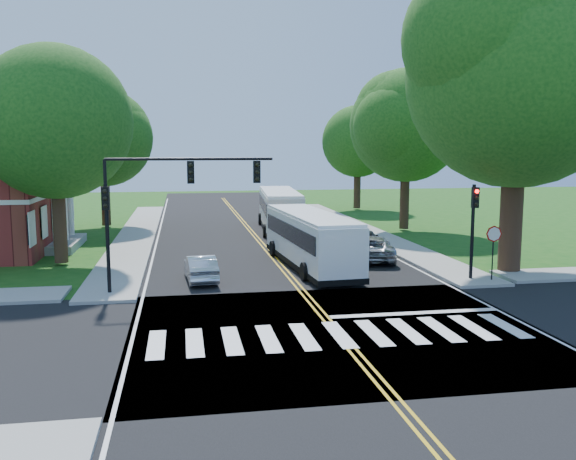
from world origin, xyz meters
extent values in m
plane|color=#164C13|center=(0.00, 0.00, 0.00)|extent=(140.00, 140.00, 0.00)
cube|color=black|center=(0.00, 18.00, 0.01)|extent=(14.00, 96.00, 0.01)
cube|color=black|center=(0.00, 0.00, 0.01)|extent=(60.00, 12.00, 0.01)
cube|color=gold|center=(0.00, 22.00, 0.01)|extent=(0.36, 70.00, 0.01)
cube|color=silver|center=(-6.80, 22.00, 0.01)|extent=(0.12, 70.00, 0.01)
cube|color=silver|center=(6.80, 22.00, 0.01)|extent=(0.12, 70.00, 0.01)
cube|color=silver|center=(0.00, -0.50, 0.02)|extent=(12.60, 3.00, 0.01)
cube|color=silver|center=(3.50, 1.60, 0.02)|extent=(6.60, 0.40, 0.01)
cube|color=gray|center=(-8.30, 25.00, 0.07)|extent=(2.60, 40.00, 0.15)
cube|color=gray|center=(8.30, 25.00, 0.07)|extent=(2.60, 40.00, 0.15)
cylinder|color=#382316|center=(11.00, 8.00, 3.15)|extent=(1.10, 1.10, 6.00)
sphere|color=#396F21|center=(11.00, 8.00, 9.66)|extent=(10.80, 10.80, 10.80)
cylinder|color=#382316|center=(-11.50, 14.00, 2.55)|extent=(0.70, 0.70, 4.80)
sphere|color=#396F21|center=(-11.50, 14.00, 7.55)|extent=(8.00, 8.00, 8.00)
cylinder|color=#382316|center=(-11.00, 30.00, 2.35)|extent=(0.70, 0.70, 4.40)
sphere|color=#396F21|center=(-11.00, 30.00, 7.02)|extent=(7.60, 7.60, 7.60)
cylinder|color=#382316|center=(11.50, 24.00, 2.65)|extent=(0.70, 0.70, 5.00)
sphere|color=#396F21|center=(11.50, 24.00, 7.88)|extent=(8.40, 8.40, 8.40)
cylinder|color=#382316|center=(12.50, 40.00, 2.35)|extent=(0.70, 0.70, 4.40)
sphere|color=#396F21|center=(12.50, 40.00, 6.89)|extent=(7.20, 7.20, 7.20)
cube|color=silver|center=(-12.40, 20.00, 4.40)|extent=(1.40, 6.00, 0.45)
cube|color=gray|center=(-12.40, 20.00, 0.25)|extent=(1.80, 6.00, 0.50)
cylinder|color=silver|center=(-12.40, 17.80, 2.10)|extent=(0.50, 0.50, 4.20)
cylinder|color=silver|center=(-12.40, 20.00, 2.10)|extent=(0.50, 0.50, 4.20)
cylinder|color=silver|center=(-12.40, 22.20, 2.10)|extent=(0.50, 0.50, 4.20)
cylinder|color=black|center=(-8.20, 6.50, 2.45)|extent=(0.16, 0.16, 4.60)
cube|color=black|center=(-8.20, 6.35, 4.15)|extent=(0.30, 0.22, 0.95)
sphere|color=black|center=(-8.20, 6.21, 4.45)|extent=(0.18, 0.18, 0.18)
cylinder|color=black|center=(-4.70, 6.50, 5.75)|extent=(7.00, 0.12, 0.12)
cube|color=black|center=(-4.70, 6.35, 5.20)|extent=(0.30, 0.22, 0.95)
cube|color=black|center=(-1.90, 6.35, 5.20)|extent=(0.30, 0.22, 0.95)
cylinder|color=black|center=(8.20, 6.50, 2.35)|extent=(0.16, 0.16, 4.40)
cube|color=black|center=(8.20, 6.35, 3.95)|extent=(0.30, 0.22, 0.95)
sphere|color=#FF0A05|center=(8.20, 6.21, 4.25)|extent=(0.18, 0.18, 0.18)
cylinder|color=black|center=(9.00, 6.00, 1.25)|extent=(0.06, 0.06, 2.20)
cylinder|color=#A50A07|center=(9.00, 5.97, 2.30)|extent=(0.76, 0.04, 0.76)
cube|color=silver|center=(1.49, 11.24, 1.44)|extent=(3.07, 10.98, 2.53)
cube|color=black|center=(1.49, 11.24, 1.90)|extent=(3.09, 10.22, 0.87)
cube|color=black|center=(1.13, 16.70, 1.76)|extent=(2.25, 0.25, 1.47)
cube|color=orange|center=(1.13, 16.70, 2.58)|extent=(1.57, 0.21, 0.29)
cube|color=black|center=(1.49, 11.24, 0.32)|extent=(3.13, 11.08, 0.28)
cube|color=silver|center=(1.49, 11.24, 2.75)|extent=(3.00, 10.65, 0.20)
cylinder|color=black|center=(2.44, 14.90, 0.45)|extent=(0.35, 0.90, 0.88)
cylinder|color=black|center=(0.06, 14.74, 0.45)|extent=(0.35, 0.90, 0.88)
cylinder|color=black|center=(2.91, 8.03, 0.45)|extent=(0.35, 0.90, 0.88)
cylinder|color=black|center=(0.53, 7.86, 0.45)|extent=(0.35, 0.90, 0.88)
cube|color=silver|center=(2.18, 25.53, 1.53)|extent=(3.45, 11.76, 2.70)
cube|color=black|center=(2.18, 25.53, 2.03)|extent=(3.45, 10.96, 0.93)
cube|color=black|center=(2.66, 31.36, 1.88)|extent=(2.41, 0.30, 1.57)
cube|color=orange|center=(2.66, 31.36, 2.76)|extent=(1.67, 0.24, 0.31)
cube|color=black|center=(2.18, 25.53, 0.34)|extent=(3.51, 11.86, 0.29)
cube|color=silver|center=(2.18, 25.53, 2.94)|extent=(3.37, 11.41, 0.22)
cylinder|color=black|center=(3.77, 29.24, 0.48)|extent=(0.39, 0.97, 0.94)
cylinder|color=black|center=(1.22, 29.45, 0.48)|extent=(0.39, 0.97, 0.94)
cylinder|color=black|center=(3.16, 21.90, 0.48)|extent=(0.39, 0.97, 0.94)
cylinder|color=black|center=(0.62, 22.11, 0.48)|extent=(0.39, 0.97, 0.94)
imported|color=silver|center=(-4.29, 8.65, 0.63)|extent=(1.56, 3.82, 1.23)
imported|color=#A1A3A8|center=(5.29, 12.47, 0.70)|extent=(3.33, 5.30, 1.37)
imported|color=black|center=(5.67, 15.43, 0.66)|extent=(3.18, 4.82, 1.30)
camera|label=1|loc=(-5.11, -19.65, 6.20)|focal=38.00mm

